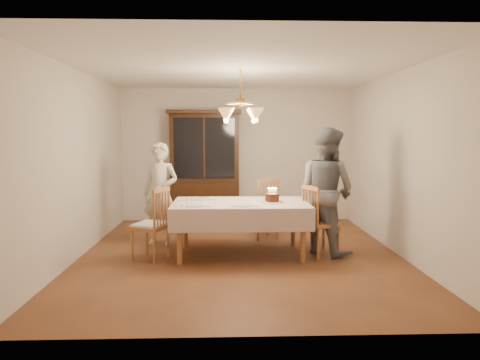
{
  "coord_description": "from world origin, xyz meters",
  "views": [
    {
      "loc": [
        -0.2,
        -5.96,
        1.71
      ],
      "look_at": [
        0.0,
        0.2,
        1.05
      ],
      "focal_mm": 32.0,
      "sensor_mm": 36.0,
      "label": 1
    }
  ],
  "objects_px": {
    "elderly_woman": "(160,194)",
    "birthday_cake": "(272,198)",
    "dining_table": "(240,207)",
    "china_hutch": "(205,169)",
    "chair_far_side": "(264,212)"
  },
  "relations": [
    {
      "from": "dining_table",
      "to": "chair_far_side",
      "type": "distance_m",
      "value": 1.07
    },
    {
      "from": "dining_table",
      "to": "china_hutch",
      "type": "bearing_deg",
      "value": 105.14
    },
    {
      "from": "elderly_woman",
      "to": "china_hutch",
      "type": "bearing_deg",
      "value": 88.35
    },
    {
      "from": "china_hutch",
      "to": "chair_far_side",
      "type": "xyz_separation_m",
      "value": [
        1.02,
        -1.29,
        -0.6
      ]
    },
    {
      "from": "dining_table",
      "to": "birthday_cake",
      "type": "xyz_separation_m",
      "value": [
        0.45,
        -0.03,
        0.13
      ]
    },
    {
      "from": "china_hutch",
      "to": "birthday_cake",
      "type": "xyz_separation_m",
      "value": [
        1.06,
        -2.28,
        -0.23
      ]
    },
    {
      "from": "china_hutch",
      "to": "elderly_woman",
      "type": "relative_size",
      "value": 1.36
    },
    {
      "from": "birthday_cake",
      "to": "dining_table",
      "type": "bearing_deg",
      "value": 176.74
    },
    {
      "from": "elderly_woman",
      "to": "birthday_cake",
      "type": "bearing_deg",
      "value": -2.56
    },
    {
      "from": "china_hutch",
      "to": "elderly_woman",
      "type": "height_order",
      "value": "china_hutch"
    },
    {
      "from": "chair_far_side",
      "to": "elderly_woman",
      "type": "distance_m",
      "value": 1.7
    },
    {
      "from": "elderly_woman",
      "to": "birthday_cake",
      "type": "height_order",
      "value": "elderly_woman"
    },
    {
      "from": "china_hutch",
      "to": "elderly_woman",
      "type": "distance_m",
      "value": 1.75
    },
    {
      "from": "dining_table",
      "to": "elderly_woman",
      "type": "distance_m",
      "value": 1.38
    },
    {
      "from": "dining_table",
      "to": "elderly_woman",
      "type": "bearing_deg",
      "value": 152.7
    }
  ]
}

